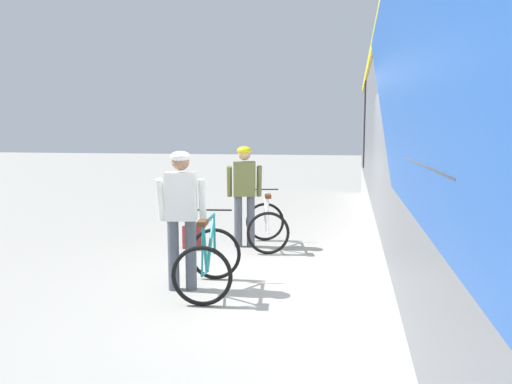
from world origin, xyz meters
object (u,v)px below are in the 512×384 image
cyclist_far_in_white (181,208)px  bicycle_near_white (267,224)px  cyclist_near_in_olive (244,187)px  bicycle_far_teal (209,260)px  backpack_on_platform (192,237)px

cyclist_far_in_white → bicycle_near_white: bearing=75.5°
cyclist_far_in_white → cyclist_near_in_olive: bearing=84.2°
bicycle_near_white → bicycle_far_teal: 2.51m
cyclist_near_in_olive → backpack_on_platform: 1.26m
bicycle_near_white → cyclist_near_in_olive: bearing=-175.8°
cyclist_near_in_olive → bicycle_near_white: size_ratio=1.46×
bicycle_near_white → backpack_on_platform: size_ratio=3.01×
cyclist_far_in_white → bicycle_far_teal: bearing=-2.8°
backpack_on_platform → cyclist_far_in_white: bearing=-55.0°
backpack_on_platform → bicycle_near_white: bearing=36.4°
cyclist_far_in_white → bicycle_far_teal: size_ratio=1.52×
cyclist_far_in_white → bicycle_far_teal: cyclist_far_in_white is taller
bicycle_far_teal → bicycle_near_white: bearing=83.5°
cyclist_near_in_olive → cyclist_far_in_white: (-0.25, -2.45, 0.00)m
cyclist_far_in_white → bicycle_near_white: size_ratio=1.46×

